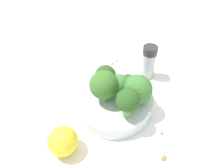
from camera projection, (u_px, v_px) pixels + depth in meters
ground_plane at (112, 106)px, 0.47m from camera, size 3.00×3.00×0.00m
bowl at (112, 101)px, 0.46m from camera, size 0.17×0.17×0.03m
broccoli_floret_0 at (107, 75)px, 0.45m from camera, size 0.04×0.04×0.06m
broccoli_floret_1 at (128, 83)px, 0.44m from camera, size 0.04×0.04×0.04m
broccoli_floret_2 at (119, 85)px, 0.43m from camera, size 0.04×0.04×0.05m
broccoli_floret_3 at (103, 84)px, 0.42m from camera, size 0.06×0.06×0.07m
broccoli_floret_4 at (137, 89)px, 0.42m from camera, size 0.06×0.06×0.06m
broccoli_floret_5 at (127, 102)px, 0.39m from camera, size 0.04×0.04×0.06m
pepper_shaker at (149, 62)px, 0.52m from camera, size 0.03×0.03×0.08m
lemon_wedge at (63, 141)px, 0.38m from camera, size 0.05×0.05×0.05m
almond_crumb_0 at (164, 157)px, 0.38m from camera, size 0.01×0.01×0.01m
almond_crumb_1 at (117, 61)px, 0.59m from camera, size 0.01×0.01×0.01m
almond_crumb_2 at (162, 132)px, 0.42m from camera, size 0.01×0.01×0.01m
almond_crumb_3 at (112, 63)px, 0.58m from camera, size 0.01×0.01×0.01m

